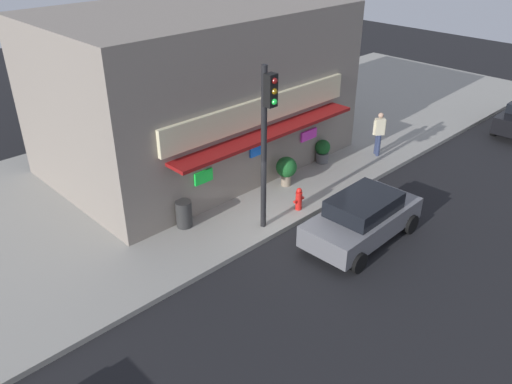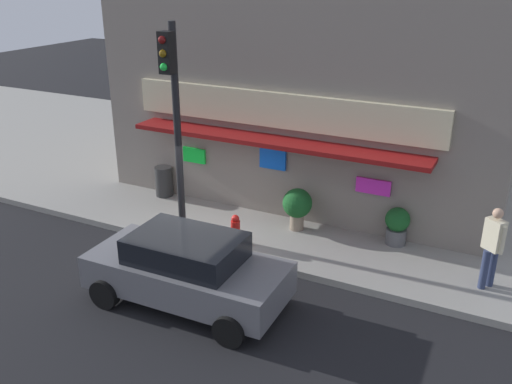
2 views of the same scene
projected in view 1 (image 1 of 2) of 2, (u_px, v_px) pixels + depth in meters
ground_plane at (288, 230)px, 16.83m from camera, size 65.19×65.19×0.00m
sidewalk at (181, 171)px, 20.45m from camera, size 43.46×11.61×0.17m
corner_building at (196, 87)px, 19.96m from camera, size 11.25×8.02×6.00m
traffic_light at (266, 130)px, 15.09m from camera, size 0.32×0.58×5.27m
fire_hydrant at (299, 199)px, 17.52m from camera, size 0.47×0.23×0.81m
trash_can at (184, 214)px, 16.55m from camera, size 0.52×0.52×0.90m
pedestrian at (379, 132)px, 21.20m from camera, size 0.49×0.43×1.84m
potted_plant_by_doorway at (286, 168)px, 18.94m from camera, size 0.77×0.77×1.13m
potted_plant_by_window at (323, 150)px, 20.78m from camera, size 0.61×0.61×0.96m
parked_car_grey at (363, 218)px, 15.99m from camera, size 4.20×2.11×1.55m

